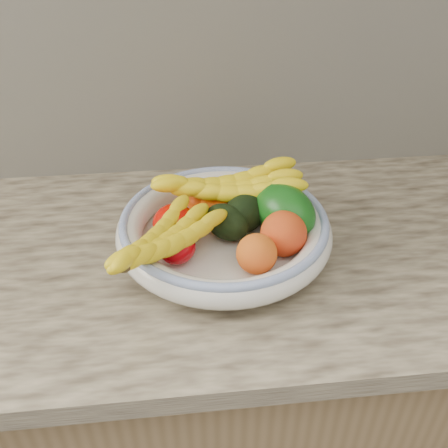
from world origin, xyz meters
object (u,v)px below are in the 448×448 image
green_mango (283,210)px  banana_bunch_front (164,243)px  fruit_bowl (224,229)px  banana_bunch_back (228,190)px

green_mango → banana_bunch_front: (-0.22, -0.08, 0.01)m
fruit_bowl → banana_bunch_front: bearing=-145.5°
fruit_bowl → green_mango: green_mango is taller
green_mango → banana_bunch_back: 0.11m
green_mango → banana_bunch_back: green_mango is taller
fruit_bowl → banana_bunch_back: (0.01, 0.07, 0.04)m
green_mango → banana_bunch_back: size_ratio=0.45×
green_mango → banana_bunch_front: green_mango is taller
fruit_bowl → banana_bunch_back: banana_bunch_back is taller
green_mango → banana_bunch_back: bearing=113.1°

